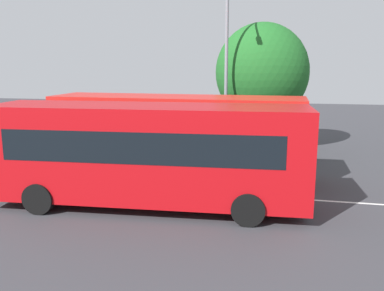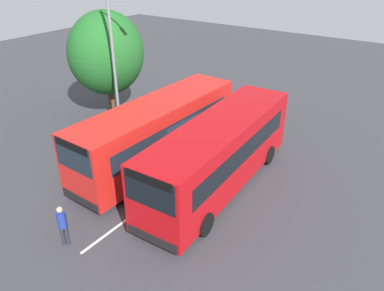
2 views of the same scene
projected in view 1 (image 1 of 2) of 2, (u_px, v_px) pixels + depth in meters
ground_plane at (179, 191)px, 14.81m from camera, size 69.61×69.61×0.00m
bus_far_left at (176, 133)px, 16.36m from camera, size 9.98×2.81×3.25m
bus_center_left at (147, 152)px, 12.92m from camera, size 9.98×2.83×3.25m
pedestrian at (14, 151)px, 16.84m from camera, size 0.45×0.45×1.71m
street_lamp at (225, 54)px, 19.25m from camera, size 0.62×2.74×8.58m
depot_tree at (262, 72)px, 21.57m from camera, size 4.85×4.36×6.60m
lane_stripe_outer_left at (179, 191)px, 14.81m from camera, size 14.25×0.42×0.01m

